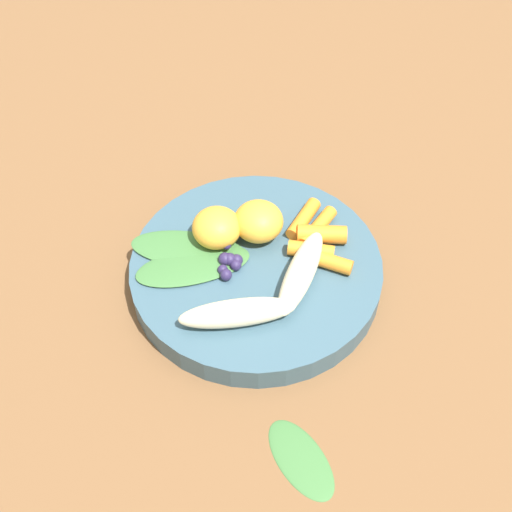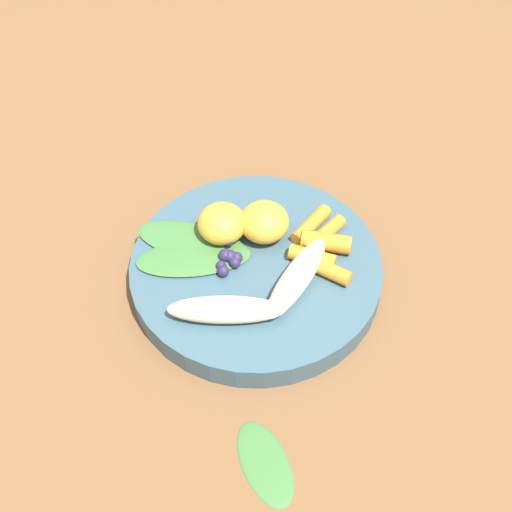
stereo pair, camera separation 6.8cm
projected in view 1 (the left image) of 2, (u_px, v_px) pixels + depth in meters
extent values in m
plane|color=brown|center=(256.00, 279.00, 0.71)|extent=(2.40, 2.40, 0.00)
cylinder|color=#385666|center=(256.00, 271.00, 0.70)|extent=(0.27, 0.27, 0.03)
ellipsoid|color=beige|center=(301.00, 272.00, 0.66)|extent=(0.10, 0.10, 0.03)
ellipsoid|color=beige|center=(238.00, 313.00, 0.63)|extent=(0.06, 0.12, 0.03)
ellipsoid|color=#F4A833|center=(217.00, 228.00, 0.69)|extent=(0.05, 0.05, 0.04)
ellipsoid|color=#F4A833|center=(258.00, 221.00, 0.70)|extent=(0.05, 0.05, 0.04)
cylinder|color=orange|center=(330.00, 262.00, 0.67)|extent=(0.04, 0.04, 0.02)
cylinder|color=orange|center=(311.00, 250.00, 0.68)|extent=(0.04, 0.05, 0.02)
cylinder|color=orange|center=(323.00, 236.00, 0.69)|extent=(0.04, 0.06, 0.02)
cylinder|color=orange|center=(318.00, 227.00, 0.71)|extent=(0.05, 0.06, 0.01)
cylinder|color=orange|center=(303.00, 219.00, 0.71)|extent=(0.05, 0.05, 0.02)
sphere|color=#2D234C|center=(234.00, 262.00, 0.68)|extent=(0.01, 0.01, 0.01)
sphere|color=#2D234C|center=(222.00, 269.00, 0.67)|extent=(0.01, 0.01, 0.01)
sphere|color=#2D234C|center=(237.00, 260.00, 0.68)|extent=(0.01, 0.01, 0.01)
sphere|color=#2D234C|center=(225.00, 259.00, 0.68)|extent=(0.01, 0.01, 0.01)
sphere|color=#2D234C|center=(226.00, 275.00, 0.67)|extent=(0.01, 0.01, 0.01)
sphere|color=#2D234C|center=(227.00, 245.00, 0.68)|extent=(0.01, 0.01, 0.01)
sphere|color=#2D234C|center=(230.00, 259.00, 0.68)|extent=(0.01, 0.01, 0.01)
ellipsoid|color=#3D7038|center=(188.00, 249.00, 0.69)|extent=(0.11, 0.13, 0.01)
ellipsoid|color=#3D7038|center=(193.00, 265.00, 0.68)|extent=(0.07, 0.13, 0.01)
ellipsoid|color=#3D7038|center=(301.00, 458.00, 0.57)|extent=(0.09, 0.05, 0.01)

